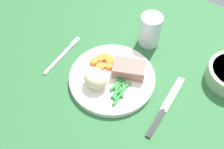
{
  "coord_description": "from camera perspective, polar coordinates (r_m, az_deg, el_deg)",
  "views": [
    {
      "loc": [
        25.89,
        -39.32,
        65.34
      ],
      "look_at": [
        2.37,
        -1.5,
        4.6
      ],
      "focal_mm": 44.61,
      "sensor_mm": 36.0,
      "label": 1
    }
  ],
  "objects": [
    {
      "name": "fork",
      "position": [
        0.84,
        -10.14,
        3.92
      ],
      "size": [
        1.44,
        16.6,
        0.4
      ],
      "rotation": [
        0.0,
        0.0,
        -0.04
      ],
      "color": "silver",
      "rests_on": "dining_table"
    },
    {
      "name": "water_glass",
      "position": [
        0.84,
        7.81,
        8.67
      ],
      "size": [
        6.41,
        6.41,
        9.99
      ],
      "color": "silver",
      "rests_on": "dining_table"
    },
    {
      "name": "knife",
      "position": [
        0.74,
        10.78,
        -6.67
      ],
      "size": [
        1.7,
        20.5,
        0.64
      ],
      "rotation": [
        0.0,
        0.0,
        -0.08
      ],
      "color": "black",
      "rests_on": "dining_table"
    },
    {
      "name": "dining_table",
      "position": [
        0.8,
        -0.88,
        -0.07
      ],
      "size": [
        120.0,
        90.0,
        2.0
      ],
      "color": "#2D6B38",
      "rests_on": "ground"
    },
    {
      "name": "green_beans",
      "position": [
        0.74,
        1.6,
        -2.66
      ],
      "size": [
        5.47,
        10.23,
        0.89
      ],
      "color": "#2D8C38",
      "rests_on": "dinner_plate"
    },
    {
      "name": "meat_portion",
      "position": [
        0.76,
        3.54,
        1.18
      ],
      "size": [
        10.16,
        8.35,
        3.28
      ],
      "primitive_type": "cube",
      "rotation": [
        0.0,
        0.0,
        0.38
      ],
      "color": "#B2756B",
      "rests_on": "dinner_plate"
    },
    {
      "name": "mashed_potatoes",
      "position": [
        0.73,
        -3.19,
        -0.94
      ],
      "size": [
        6.57,
        5.77,
        4.75
      ],
      "primitive_type": "ellipsoid",
      "color": "beige",
      "rests_on": "dinner_plate"
    },
    {
      "name": "dinner_plate",
      "position": [
        0.77,
        0.0,
        -0.79
      ],
      "size": [
        23.64,
        23.64,
        1.6
      ],
      "primitive_type": "cylinder",
      "color": "white",
      "rests_on": "dining_table"
    },
    {
      "name": "carrot_slices",
      "position": [
        0.79,
        -1.81,
        2.65
      ],
      "size": [
        6.61,
        6.14,
        1.23
      ],
      "color": "orange",
      "rests_on": "dinner_plate"
    }
  ]
}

